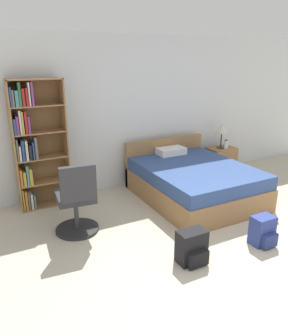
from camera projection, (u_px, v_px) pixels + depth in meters
name	position (u px, v px, depth m)	size (l,w,h in m)	color
ground_plane	(255.00, 285.00, 3.39)	(14.00, 14.00, 0.00)	#BCB29E
wall_back	(124.00, 114.00, 5.68)	(9.00, 0.06, 2.60)	silver
bookshelf	(33.00, 144.00, 4.86)	(0.78, 0.31, 1.95)	olive
bed	(192.00, 181.00, 5.40)	(1.58, 1.99, 0.83)	olive
office_chair	(77.00, 202.00, 4.23)	(0.58, 0.63, 1.01)	#232326
nightstand	(221.00, 160.00, 6.58)	(0.54, 0.42, 0.53)	olive
table_lamp	(222.00, 129.00, 6.36)	(0.26, 0.26, 0.49)	#333333
water_bottle	(226.00, 144.00, 6.40)	(0.08, 0.08, 0.18)	silver
backpack_blue	(263.00, 231.00, 4.07)	(0.28, 0.26, 0.37)	navy
backpack_black	(192.00, 248.00, 3.71)	(0.33, 0.27, 0.39)	black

